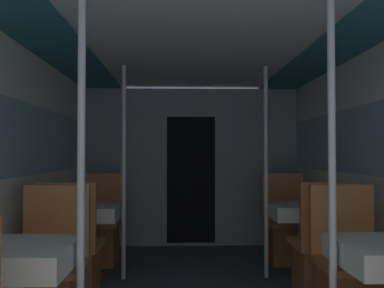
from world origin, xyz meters
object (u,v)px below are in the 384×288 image
at_px(chair_left_far_0, 48,288).
at_px(support_pole_right_1, 266,171).
at_px(chair_right_far_0, 353,285).
at_px(chair_left_near_1, 72,264).
at_px(dining_table_right_1, 302,215).
at_px(support_pole_left_0, 81,185).
at_px(dining_table_left_0, 15,264).
at_px(chair_right_far_1, 287,236).
at_px(support_pole_right_0, 332,184).
at_px(support_pole_left_1, 124,171).
at_px(chair_left_far_1, 98,237).
at_px(dining_table_left_1, 87,216).
at_px(chair_right_near_1, 322,262).

relative_size(chair_left_far_0, support_pole_right_1, 0.47).
bearing_deg(chair_right_far_0, support_pole_right_1, -73.94).
height_order(chair_left_near_1, dining_table_right_1, chair_left_near_1).
bearing_deg(support_pole_left_0, chair_right_far_0, 18.66).
xyz_separation_m(dining_table_left_0, chair_right_far_1, (2.11, 2.42, -0.32)).
relative_size(dining_table_left_0, chair_right_far_1, 0.73).
relative_size(support_pole_right_0, dining_table_right_1, 2.90).
distance_m(support_pole_left_0, dining_table_right_1, 2.57).
bearing_deg(chair_left_near_1, dining_table_right_1, 15.70).
height_order(support_pole_left_0, support_pole_left_1, same).
distance_m(chair_left_near_1, support_pole_right_1, 2.00).
relative_size(chair_left_near_1, chair_left_far_1, 1.00).
xyz_separation_m(dining_table_left_1, dining_table_right_1, (2.11, 0.00, 0.00)).
height_order(dining_table_left_1, chair_left_far_1, chair_left_far_1).
bearing_deg(chair_left_far_1, chair_left_far_0, 90.00).
distance_m(chair_left_near_1, chair_left_far_1, 1.19).
bearing_deg(chair_left_far_1, chair_right_near_1, 150.66).
xyz_separation_m(chair_left_near_1, chair_right_near_1, (2.11, 0.00, 0.00)).
height_order(dining_table_left_0, chair_left_near_1, chair_left_near_1).
xyz_separation_m(support_pole_left_0, support_pole_right_0, (1.40, 0.00, 0.00)).
distance_m(chair_left_far_1, support_pole_right_0, 3.08).
bearing_deg(dining_table_right_1, chair_left_far_0, -149.72).
bearing_deg(support_pole_right_1, chair_left_far_1, 161.34).
relative_size(support_pole_right_0, support_pole_right_1, 1.00).
bearing_deg(chair_right_far_1, chair_left_far_0, 40.86).
relative_size(chair_left_far_0, chair_right_near_1, 1.00).
height_order(dining_table_right_1, support_pole_right_1, support_pole_right_1).
bearing_deg(chair_right_far_0, chair_left_near_1, -16.85).
bearing_deg(chair_left_far_0, chair_left_near_1, -90.00).
bearing_deg(support_pole_right_1, dining_table_left_0, -133.89).
xyz_separation_m(support_pole_left_0, support_pole_right_1, (1.40, 1.83, 0.00)).
distance_m(dining_table_left_0, chair_left_near_1, 1.27).
bearing_deg(dining_table_right_1, support_pole_right_0, -101.00).
bearing_deg(chair_right_far_1, dining_table_left_0, 48.89).
bearing_deg(dining_table_left_1, chair_left_far_1, 90.00).
bearing_deg(chair_right_near_1, dining_table_left_1, 164.30).
xyz_separation_m(support_pole_left_0, chair_right_far_0, (1.76, 0.59, -0.75)).
bearing_deg(chair_right_far_1, chair_left_far_1, 0.00).
height_order(chair_left_far_0, support_pole_right_1, support_pole_right_1).
relative_size(dining_table_right_1, chair_right_near_1, 0.73).
height_order(chair_left_far_1, chair_right_far_1, same).
xyz_separation_m(dining_table_left_0, support_pole_left_0, (0.35, 0.00, 0.43)).
bearing_deg(support_pole_right_1, support_pole_left_1, 180.00).
xyz_separation_m(dining_table_right_1, chair_right_far_1, (0.00, 0.59, -0.32)).
xyz_separation_m(chair_left_far_0, dining_table_left_1, (0.00, 1.23, 0.32)).
height_order(chair_left_far_0, chair_right_far_1, same).
xyz_separation_m(dining_table_left_0, dining_table_right_1, (2.11, 1.83, 0.00)).
bearing_deg(support_pole_right_0, dining_table_right_1, 79.00).
bearing_deg(support_pole_left_0, support_pole_left_1, 90.00).
xyz_separation_m(support_pole_left_1, chair_right_far_1, (1.76, 0.59, -0.75)).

